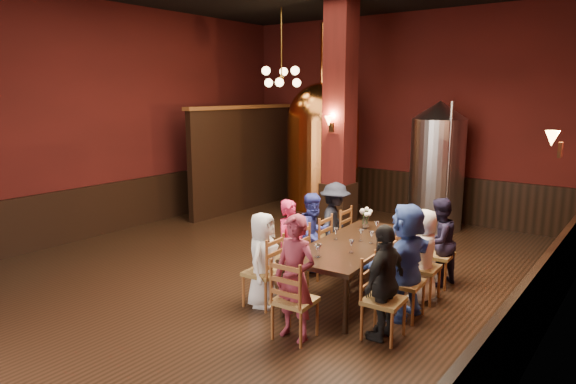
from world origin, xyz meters
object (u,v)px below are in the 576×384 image
Objects in this scene: person_0 at (263,259)px; person_2 at (314,235)px; dining_table at (355,247)px; steel_vessel at (437,166)px; person_1 at (290,245)px; copper_kettle at (323,148)px; rose_vase at (366,215)px.

person_2 reaches higher than person_0.
steel_vessel is at bearing 92.47° from dining_table.
steel_vessel reaches higher than dining_table.
person_1 is at bearing -94.96° from steel_vessel.
person_0 is 5.36m from copper_kettle.
rose_vase is at bearing -86.80° from steel_vessel.
rose_vase is at bearing 104.73° from dining_table.
person_2 is 3.94m from steel_vessel.
person_2 reaches higher than rose_vase.
steel_vessel reaches higher than person_1.
person_2 is at bearing -96.40° from steel_vessel.
person_2 is 3.96× the size of rose_vase.
person_0 is at bearing -160.45° from person_2.
person_1 is at bearing -13.25° from person_0.
dining_table is at bearing -57.77° from person_1.
dining_table is 0.58× the size of copper_kettle.
copper_kettle is at bearing 34.78° from person_1.
person_1 is at bearing -117.25° from rose_vase.
person_0 reaches higher than rose_vase.
copper_kettle is at bearing -171.59° from steel_vessel.
steel_vessel is (0.43, 3.86, 0.66)m from person_2.
person_1 is 0.66m from person_2.
person_1 is (-0.04, 0.67, 0.02)m from person_0.
person_1 is (-0.83, -0.38, -0.03)m from dining_table.
copper_kettle is at bearing 47.06° from person_2.
person_1 is 1.31m from rose_vase.
copper_kettle is 2.57m from steel_vessel.
rose_vase is at bearing -19.78° from person_1.
dining_table is at bearing -71.72° from rose_vase.
person_1 is 0.50× the size of steel_vessel.
copper_kettle reaches higher than person_0.
copper_kettle is at bearing 7.59° from person_0.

